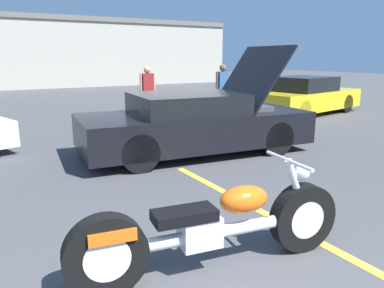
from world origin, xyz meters
name	(u,v)px	position (x,y,z in m)	size (l,w,h in m)	color
parking_stripe_middle	(305,234)	(2.01, 1.64, 0.00)	(0.12, 5.81, 0.01)	yellow
motorcycle	(214,228)	(0.75, 1.58, 0.41)	(2.66, 0.77, 0.99)	black
show_car_hood_open	(196,123)	(2.84, 5.40, 0.61)	(4.75, 2.36, 2.15)	black
parked_car_right_row	(305,96)	(8.86, 8.14, 0.60)	(4.57, 2.53, 1.27)	yellow
spectator_by_show_car	(223,86)	(5.95, 8.91, 1.00)	(0.52, 0.22, 1.69)	#333338
spectator_midground	(148,88)	(3.78, 9.92, 0.97)	(0.52, 0.21, 1.63)	#333338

